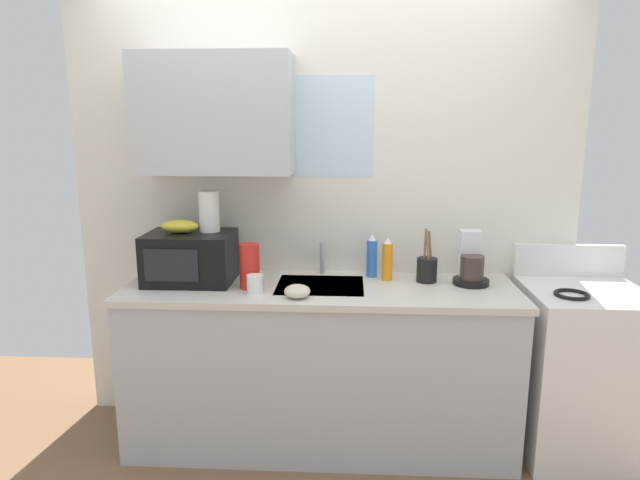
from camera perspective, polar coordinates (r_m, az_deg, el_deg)
kitchen_wall_assembly at (r=3.14m, az=-1.58°, el=4.84°), size 2.85×0.42×2.50m
counter_unit at (r=3.08m, az=0.00°, el=-12.67°), size 2.08×0.63×0.90m
sink_faucet at (r=3.13m, az=0.23°, el=-1.88°), size 0.03×0.03×0.19m
stove_range at (r=3.31m, az=25.23°, el=-12.06°), size 0.60×0.60×1.08m
microwave at (r=3.05m, az=-13.27°, el=-1.77°), size 0.46×0.35×0.27m
banana_bunch at (r=3.03m, az=-14.31°, el=1.38°), size 0.20×0.11×0.07m
paper_towel_roll at (r=3.03m, az=-11.39°, el=2.93°), size 0.11×0.11×0.22m
coffee_maker at (r=3.06m, az=15.32°, el=-2.41°), size 0.19×0.21×0.28m
dish_soap_bottle_blue at (r=3.09m, az=5.39°, el=-1.73°), size 0.06×0.06×0.24m
dish_soap_bottle_orange at (r=3.03m, az=6.99°, el=-2.05°), size 0.06×0.06×0.24m
cereal_canister at (r=2.89m, az=-7.30°, el=-2.69°), size 0.10×0.10×0.24m
mug_white at (r=2.81m, az=-6.73°, el=-4.56°), size 0.08×0.08×0.09m
utensil_crock at (r=3.04m, az=11.00°, el=-2.95°), size 0.11×0.11×0.29m
small_bowl at (r=2.73m, az=-2.36°, el=-5.32°), size 0.13×0.13×0.06m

